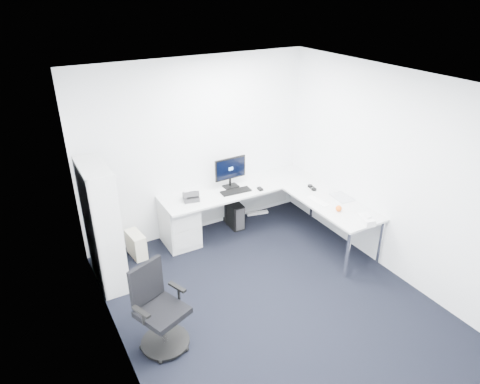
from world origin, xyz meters
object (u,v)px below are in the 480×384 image
l_desk (252,217)px  bookshelf (102,226)px  monitor (231,172)px  laptop (343,190)px  task_chair (162,310)px

l_desk → bookshelf: bearing=178.7°
monitor → laptop: size_ratio=1.51×
l_desk → task_chair: 2.41m
l_desk → monitor: monitor is taller
bookshelf → laptop: 3.39m
l_desk → monitor: (-0.13, 0.43, 0.62)m
bookshelf → monitor: bookshelf is taller
bookshelf → laptop: bookshelf is taller
task_chair → monitor: bearing=23.7°
bookshelf → monitor: bearing=10.4°
laptop → task_chair: bearing=-161.3°
bookshelf → monitor: (2.05, 0.38, 0.15)m
monitor → l_desk: bearing=-75.4°
task_chair → monitor: size_ratio=1.91×
l_desk → laptop: laptop is taller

